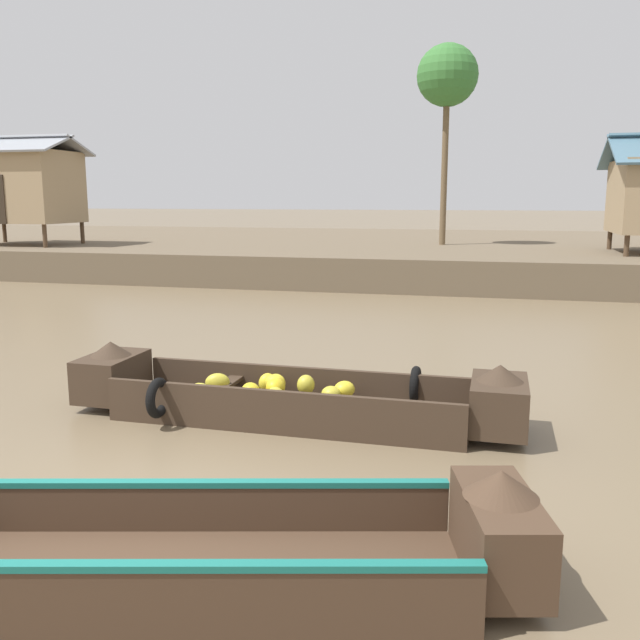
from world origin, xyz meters
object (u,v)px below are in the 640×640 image
stilt_house_left (20,186)px  palm_tree_mid (447,78)px  viewer_boat (85,552)px  banana_boat (290,396)px

stilt_house_left → palm_tree_mid: (16.04, 3.96, 4.01)m
viewer_boat → banana_boat: bearing=84.6°
viewer_boat → palm_tree_mid: (1.10, 23.10, 7.09)m
viewer_boat → palm_tree_mid: 24.19m
palm_tree_mid → banana_boat: bearing=-92.1°
banana_boat → viewer_boat: bearing=-95.4°
viewer_boat → stilt_house_left: 24.47m
stilt_house_left → palm_tree_mid: bearing=13.9°
viewer_boat → stilt_house_left: stilt_house_left is taller
banana_boat → stilt_house_left: 21.68m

